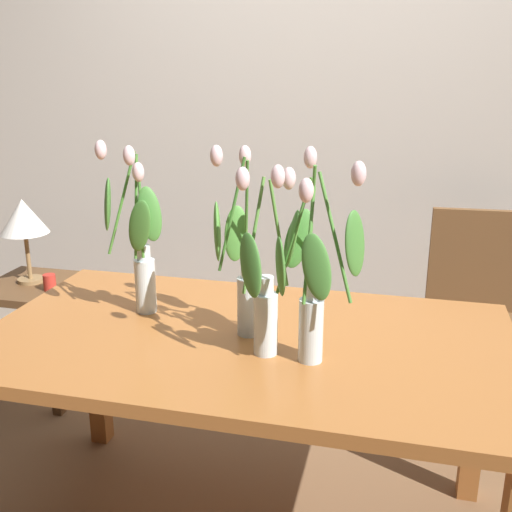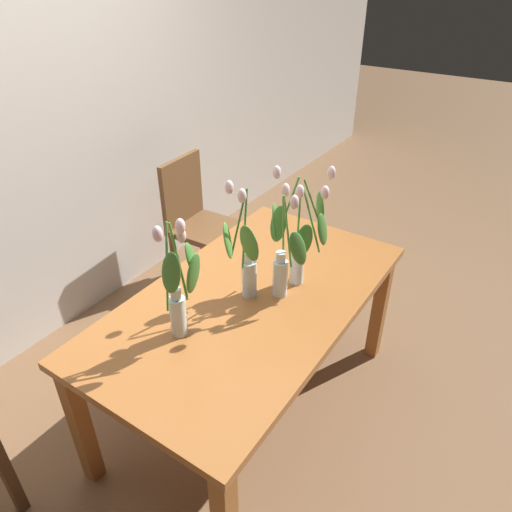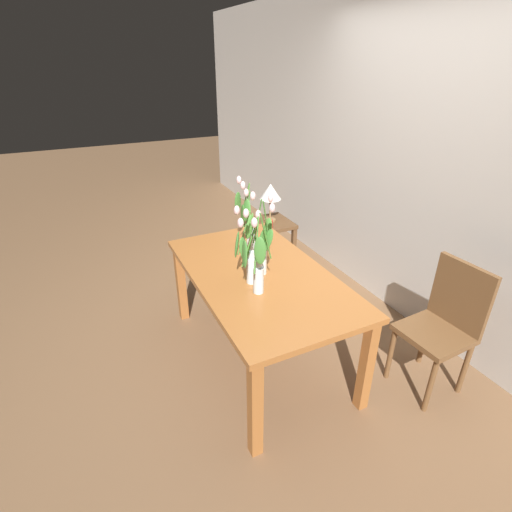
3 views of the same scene
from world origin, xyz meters
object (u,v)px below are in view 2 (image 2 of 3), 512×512
object	(u,v)px
tulip_vase_3	(246,263)
dining_chair	(195,216)
dining_table	(251,312)
tulip_vase_2	(301,241)
tulip_vase_1	(283,262)
tulip_vase_0	(180,294)

from	to	relation	value
tulip_vase_3	dining_chair	xyz separation A→B (m)	(0.79, 0.97, -0.40)
dining_table	tulip_vase_3	size ratio (longest dim) A/B	2.80
dining_chair	tulip_vase_2	bearing A→B (deg)	-116.39
tulip_vase_1	tulip_vase_2	bearing A→B (deg)	-9.61
dining_table	tulip_vase_1	xyz separation A→B (m)	(0.09, -0.11, 0.27)
dining_chair	tulip_vase_1	bearing A→B (deg)	-121.74
tulip_vase_1	tulip_vase_2	world-z (taller)	tulip_vase_2
tulip_vase_1	dining_chair	world-z (taller)	tulip_vase_1
dining_table	dining_chair	distance (m)	1.26
dining_table	tulip_vase_2	bearing A→B (deg)	-31.38
tulip_vase_0	tulip_vase_1	size ratio (longest dim) A/B	1.05
tulip_vase_2	tulip_vase_3	size ratio (longest dim) A/B	1.01
tulip_vase_0	tulip_vase_2	bearing A→B (deg)	-19.59
tulip_vase_1	tulip_vase_2	xyz separation A→B (m)	(0.12, -0.02, 0.05)
tulip_vase_1	tulip_vase_3	bearing A→B (deg)	130.12
dining_table	tulip_vase_0	size ratio (longest dim) A/B	2.82
tulip_vase_2	dining_table	bearing A→B (deg)	148.62
tulip_vase_1	tulip_vase_3	distance (m)	0.16
dining_table	tulip_vase_3	xyz separation A→B (m)	(-0.01, 0.02, 0.28)
tulip_vase_2	dining_chair	size ratio (longest dim) A/B	0.62
tulip_vase_1	tulip_vase_3	size ratio (longest dim) A/B	0.95
dining_table	tulip_vase_1	bearing A→B (deg)	-50.40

